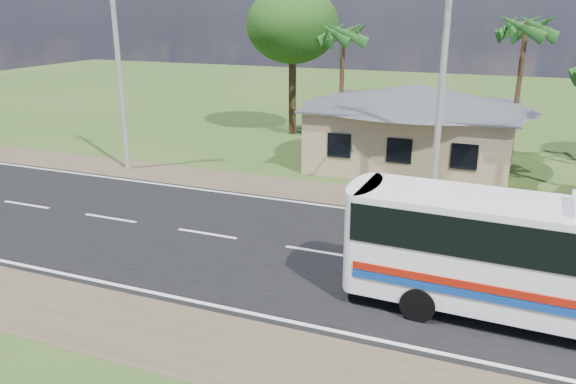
# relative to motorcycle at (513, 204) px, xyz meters

# --- Properties ---
(ground) EXTENTS (120.00, 120.00, 0.00)m
(ground) POSITION_rel_motorcycle_xyz_m (-6.29, -6.76, -0.41)
(ground) COLOR #2F4A1A
(ground) RESTS_ON ground
(road) EXTENTS (120.00, 16.00, 0.03)m
(road) POSITION_rel_motorcycle_xyz_m (-6.29, -6.76, -0.40)
(road) COLOR black
(road) RESTS_ON ground
(house) EXTENTS (12.40, 10.00, 5.00)m
(house) POSITION_rel_motorcycle_xyz_m (-5.29, 6.24, 2.23)
(house) COLOR tan
(house) RESTS_ON ground
(utility_poles) EXTENTS (32.80, 2.22, 11.00)m
(utility_poles) POSITION_rel_motorcycle_xyz_m (-3.62, -0.27, 5.36)
(utility_poles) COLOR #9E9E99
(utility_poles) RESTS_ON ground
(palm_mid) EXTENTS (2.80, 2.80, 8.20)m
(palm_mid) POSITION_rel_motorcycle_xyz_m (-0.29, 8.74, 6.75)
(palm_mid) COLOR #47301E
(palm_mid) RESTS_ON ground
(palm_far) EXTENTS (2.80, 2.80, 7.70)m
(palm_far) POSITION_rel_motorcycle_xyz_m (-10.29, 9.24, 6.27)
(palm_far) COLOR #47301E
(palm_far) RESTS_ON ground
(tree_behind_house) EXTENTS (6.00, 6.00, 9.61)m
(tree_behind_house) POSITION_rel_motorcycle_xyz_m (-14.29, 11.24, 6.71)
(tree_behind_house) COLOR #47301E
(tree_behind_house) RESTS_ON ground
(motorcycle) EXTENTS (1.64, 1.14, 0.82)m
(motorcycle) POSITION_rel_motorcycle_xyz_m (0.00, 0.00, 0.00)
(motorcycle) COLOR black
(motorcycle) RESTS_ON ground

